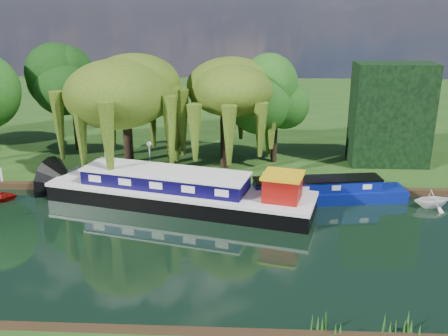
{
  "coord_description": "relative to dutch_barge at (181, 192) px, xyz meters",
  "views": [
    {
      "loc": [
        7.8,
        -24.84,
        12.95
      ],
      "look_at": [
        6.35,
        5.2,
        2.8
      ],
      "focal_mm": 40.0,
      "sensor_mm": 36.0,
      "label": 1
    }
  ],
  "objects": [
    {
      "name": "far_bank",
      "position": [
        -3.5,
        28.34,
        -0.71
      ],
      "size": [
        120.0,
        52.0,
        0.45
      ],
      "primitive_type": "cube",
      "color": "#1E3B10",
      "rests_on": "ground"
    },
    {
      "name": "lamppost",
      "position": [
        -3.0,
        4.84,
        1.49
      ],
      "size": [
        0.36,
        0.36,
        2.56
      ],
      "color": "silver",
      "rests_on": "far_bank"
    },
    {
      "name": "narrowboat",
      "position": [
        9.05,
        1.11,
        -0.3
      ],
      "size": [
        12.3,
        3.8,
        1.77
      ],
      "rotation": [
        0.0,
        0.0,
        0.15
      ],
      "color": "navy",
      "rests_on": "ground"
    },
    {
      "name": "conifer_hedge",
      "position": [
        15.5,
        8.34,
        3.52
      ],
      "size": [
        6.0,
        3.0,
        8.0
      ],
      "primitive_type": "cube",
      "color": "black",
      "rests_on": "far_bank"
    },
    {
      "name": "reeds_near",
      "position": [
        3.38,
        -13.23,
        -0.38
      ],
      "size": [
        33.7,
        1.5,
        1.1
      ],
      "color": "#205115",
      "rests_on": "ground"
    },
    {
      "name": "willow_left",
      "position": [
        -4.69,
        5.46,
        5.55
      ],
      "size": [
        6.93,
        6.93,
        8.31
      ],
      "color": "black",
      "rests_on": "far_bank"
    },
    {
      "name": "ground",
      "position": [
        -3.5,
        -5.66,
        -0.93
      ],
      "size": [
        120.0,
        120.0,
        0.0
      ],
      "primitive_type": "plane",
      "color": "black"
    },
    {
      "name": "willow_right",
      "position": [
        2.56,
        6.83,
        5.04
      ],
      "size": [
        6.21,
        6.21,
        7.57
      ],
      "color": "black",
      "rests_on": "far_bank"
    },
    {
      "name": "dutch_barge",
      "position": [
        0.0,
        0.0,
        0.0
      ],
      "size": [
        18.26,
        8.36,
        3.76
      ],
      "rotation": [
        0.0,
        0.0,
        -0.25
      ],
      "color": "black",
      "rests_on": "ground"
    },
    {
      "name": "tree_far_mid",
      "position": [
        -10.54,
        11.12,
        5.28
      ],
      "size": [
        5.1,
        5.1,
        8.35
      ],
      "color": "black",
      "rests_on": "far_bank"
    },
    {
      "name": "tree_far_right",
      "position": [
        6.46,
        8.41,
        4.64
      ],
      "size": [
        4.54,
        4.54,
        7.43
      ],
      "color": "black",
      "rests_on": "far_bank"
    },
    {
      "name": "mooring_posts",
      "position": [
        -4.0,
        2.74,
        0.02
      ],
      "size": [
        19.16,
        0.16,
        1.0
      ],
      "color": "silver",
      "rests_on": "far_bank"
    },
    {
      "name": "white_cruiser",
      "position": [
        16.5,
        0.42,
        -0.93
      ],
      "size": [
        2.85,
        2.57,
        1.32
      ],
      "primitive_type": "imported",
      "rotation": [
        0.0,
        0.0,
        1.75
      ],
      "color": "silver",
      "rests_on": "ground"
    }
  ]
}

